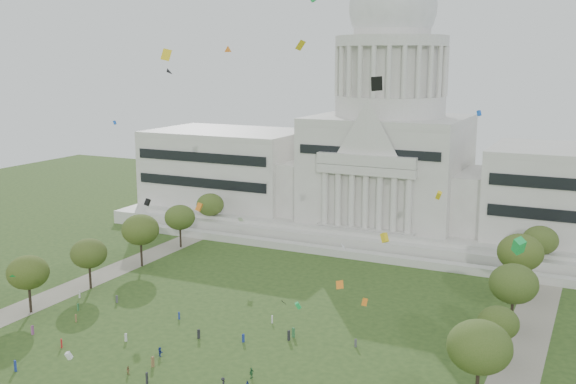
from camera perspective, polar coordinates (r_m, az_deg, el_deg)
capitol at (r=201.77m, az=8.46°, el=2.93°), size 160.00×64.50×91.30m
path_left at (r=159.62m, az=-18.35°, el=-7.97°), size 8.00×160.00×0.04m
path_right at (r=119.25m, az=18.60°, el=-14.66°), size 8.00×160.00×0.04m
row_tree_l_2 at (r=146.63m, az=-21.15°, el=-6.37°), size 8.42×8.42×11.97m
row_tree_r_2 at (r=104.36m, az=15.90°, el=-12.50°), size 9.55×9.55×13.58m
row_tree_l_3 at (r=157.32m, az=-16.51°, el=-5.01°), size 8.12×8.12×11.55m
row_tree_r_3 at (r=120.94m, az=17.37°, el=-10.56°), size 7.01×7.01×9.98m
row_tree_l_4 at (r=170.62m, az=-12.39°, el=-3.14°), size 9.29×9.29×13.21m
row_tree_r_4 at (r=134.72m, az=18.57°, el=-7.38°), size 9.19×9.19×13.06m
row_tree_l_5 at (r=186.00m, az=-9.14°, el=-2.14°), size 8.33×8.33×11.85m
row_tree_r_5 at (r=153.86m, az=19.08°, el=-4.86°), size 9.82×9.82×13.96m
row_tree_l_6 at (r=201.65m, az=-6.61°, el=-1.07°), size 8.19×8.19×11.64m
row_tree_r_6 at (r=171.28m, az=20.58°, el=-3.85°), size 8.42×8.42×11.97m
person_3 at (r=110.14m, az=-5.53°, el=-15.81°), size 0.86×1.32×1.88m
person_4 at (r=112.95m, az=-3.11°, el=-15.06°), size 0.78×1.17×1.84m
person_5 at (r=122.31m, az=-10.79°, el=-13.14°), size 1.68×1.31×1.70m
person_8 at (r=117.11m, az=-13.39°, el=-14.48°), size 0.74×0.50×1.43m
distant_crowd at (r=124.92m, az=-12.27°, el=-12.66°), size 63.13×40.60×1.95m
kite_swarm at (r=105.24m, az=-5.52°, el=-0.52°), size 93.21×99.84×58.68m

